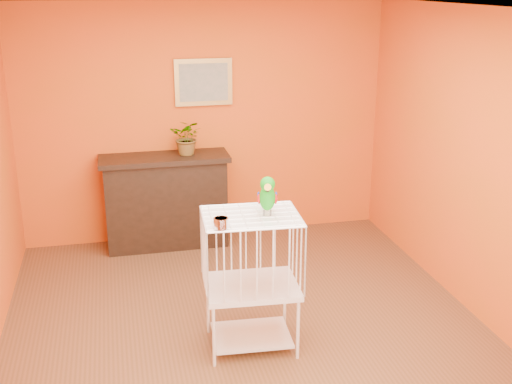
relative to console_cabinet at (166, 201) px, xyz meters
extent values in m
plane|color=brown|center=(0.47, -2.01, -0.51)|extent=(4.50, 4.50, 0.00)
plane|color=#DF4B15|center=(0.47, 0.24, 0.79)|extent=(4.00, 0.00, 4.00)
plane|color=#DF4B15|center=(0.47, -4.26, 0.79)|extent=(4.00, 0.00, 4.00)
plane|color=#DF4B15|center=(2.47, -2.01, 0.79)|extent=(0.00, 4.50, 4.50)
plane|color=white|center=(0.47, -2.01, 2.09)|extent=(4.50, 4.50, 0.00)
cube|color=black|center=(0.00, 0.00, -0.03)|extent=(1.28, 0.43, 0.96)
cube|color=black|center=(0.00, 0.00, 0.48)|extent=(1.37, 0.49, 0.05)
cube|color=black|center=(0.00, -0.19, -0.03)|extent=(0.90, 0.02, 0.48)
cube|color=maroon|center=(-0.27, -0.05, -0.14)|extent=(0.05, 0.19, 0.30)
cube|color=#2F552A|center=(-0.18, -0.05, -0.14)|extent=(0.05, 0.19, 0.30)
cube|color=maroon|center=(-0.08, -0.05, -0.14)|extent=(0.05, 0.19, 0.30)
cube|color=#2F552A|center=(0.02, -0.05, -0.14)|extent=(0.05, 0.19, 0.30)
cube|color=maroon|center=(0.13, -0.05, -0.14)|extent=(0.05, 0.19, 0.30)
imported|color=#26722D|center=(0.26, -0.02, 0.65)|extent=(0.46, 0.48, 0.30)
cube|color=#B1893F|center=(0.47, 0.21, 1.24)|extent=(0.62, 0.03, 0.50)
cube|color=gray|center=(0.47, 0.19, 1.24)|extent=(0.52, 0.01, 0.40)
cube|color=white|center=(0.46, -2.20, -0.42)|extent=(0.64, 0.51, 0.02)
cube|color=white|center=(0.46, -2.20, 0.01)|extent=(0.75, 0.60, 0.04)
cube|color=white|center=(0.46, -2.20, 0.60)|extent=(0.75, 0.60, 0.01)
cylinder|color=white|center=(0.13, -2.43, -0.26)|extent=(0.03, 0.03, 0.50)
cylinder|color=white|center=(0.77, -2.47, -0.26)|extent=(0.03, 0.03, 0.50)
cylinder|color=white|center=(0.16, -1.94, -0.26)|extent=(0.03, 0.03, 0.50)
cylinder|color=white|center=(0.80, -1.98, -0.26)|extent=(0.03, 0.03, 0.50)
cylinder|color=silver|center=(0.20, -2.42, 0.64)|extent=(0.11, 0.11, 0.08)
cylinder|color=#59544C|center=(0.56, -2.22, 0.62)|extent=(0.01, 0.01, 0.05)
cylinder|color=#59544C|center=(0.61, -2.23, 0.62)|extent=(0.01, 0.01, 0.05)
ellipsoid|color=#06990E|center=(0.58, -2.23, 0.74)|extent=(0.16, 0.20, 0.23)
ellipsoid|color=#06990E|center=(0.58, -2.26, 0.86)|extent=(0.13, 0.14, 0.11)
cone|color=orange|center=(0.56, -2.31, 0.85)|extent=(0.07, 0.08, 0.07)
cone|color=black|center=(0.57, -2.30, 0.83)|extent=(0.03, 0.03, 0.03)
sphere|color=black|center=(0.53, -2.27, 0.87)|extent=(0.02, 0.02, 0.02)
sphere|color=black|center=(0.61, -2.29, 0.87)|extent=(0.02, 0.02, 0.02)
ellipsoid|color=#A50C0C|center=(0.53, -2.20, 0.73)|extent=(0.04, 0.07, 0.08)
ellipsoid|color=navy|center=(0.65, -2.23, 0.73)|extent=(0.04, 0.07, 0.08)
cone|color=#06990E|center=(0.60, -2.15, 0.66)|extent=(0.10, 0.17, 0.12)
camera|label=1|loc=(-0.50, -6.61, 2.29)|focal=45.00mm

